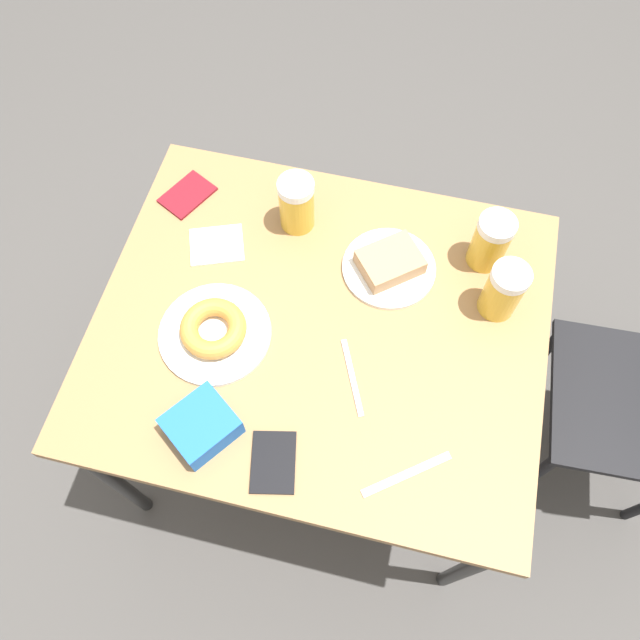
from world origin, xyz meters
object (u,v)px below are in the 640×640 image
plate_with_cake (389,265)px  beer_mug_center (504,291)px  napkin_folded (217,245)px  passport_far_edge (187,195)px  knife (407,474)px  passport_near_edge (273,462)px  beer_mug_right (491,241)px  beer_mug_left (297,204)px  fork (352,377)px  blue_pouch (201,426)px  plate_with_donut (214,330)px

plate_with_cake → beer_mug_center: (0.04, 0.25, 0.05)m
beer_mug_center → napkin_folded: (-0.01, -0.66, -0.07)m
passport_far_edge → knife: bearing=49.4°
napkin_folded → passport_near_edge: size_ratio=1.08×
beer_mug_right → napkin_folded: (0.11, -0.62, -0.07)m
beer_mug_left → fork: (0.36, 0.21, -0.07)m
plate_with_cake → knife: plate_with_cake is taller
knife → beer_mug_center: bearing=162.8°
plate_with_cake → blue_pouch: size_ratio=1.26×
beer_mug_center → plate_with_donut: bearing=-70.2°
beer_mug_right → fork: size_ratio=0.87×
beer_mug_center → beer_mug_right: same height
napkin_folded → blue_pouch: blue_pouch is taller
napkin_folded → blue_pouch: (0.44, 0.11, 0.03)m
plate_with_donut → beer_mug_center: beer_mug_center is taller
beer_mug_left → passport_far_edge: bearing=-92.7°
plate_with_cake → beer_mug_right: bearing=110.7°
napkin_folded → fork: bearing=56.6°
plate_with_donut → beer_mug_right: bearing=121.2°
knife → blue_pouch: blue_pouch is taller
blue_pouch → plate_with_cake: bearing=147.5°
plate_with_donut → passport_near_edge: plate_with_donut is taller
knife → beer_mug_right: bearing=170.7°
beer_mug_right → fork: 0.44m
beer_mug_right → passport_near_edge: bearing=-31.3°
beer_mug_left → beer_mug_center: bearing=76.2°
beer_mug_right → plate_with_cake: bearing=-69.3°
napkin_folded → blue_pouch: size_ratio=0.89×
passport_far_edge → plate_with_cake: bearing=79.9°
beer_mug_right → blue_pouch: bearing=-42.9°
plate_with_cake → beer_mug_center: size_ratio=1.50×
plate_with_donut → beer_mug_left: (-0.33, 0.10, 0.05)m
passport_near_edge → beer_mug_left: bearing=-170.4°
plate_with_donut → fork: bearing=84.7°
plate_with_cake → beer_mug_right: 0.23m
beer_mug_left → beer_mug_center: size_ratio=1.00×
plate_with_donut → beer_mug_left: size_ratio=1.71×
fork → passport_near_edge: passport_near_edge is taller
beer_mug_center → plate_with_cake: bearing=-99.2°
napkin_folded → passport_near_edge: bearing=29.8°
beer_mug_center → fork: bearing=-48.8°
beer_mug_left → fork: 0.43m
blue_pouch → beer_mug_right: bearing=137.1°
plate_with_cake → blue_pouch: blue_pouch is taller
beer_mug_left → blue_pouch: bearing=-6.1°
napkin_folded → beer_mug_left: bearing=122.9°
beer_mug_center → knife: size_ratio=0.88×
plate_with_cake → passport_near_edge: plate_with_cake is taller
beer_mug_left → knife: (0.54, 0.36, -0.07)m
beer_mug_center → beer_mug_right: (-0.12, -0.04, 0.00)m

